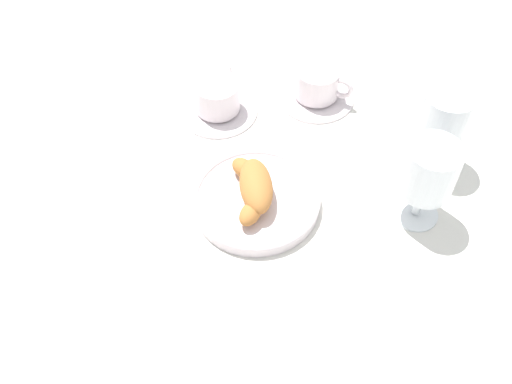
{
  "coord_description": "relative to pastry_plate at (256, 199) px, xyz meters",
  "views": [
    {
      "loc": [
        -0.57,
        0.02,
        0.71
      ],
      "look_at": [
        -0.03,
        0.02,
        0.03
      ],
      "focal_mm": 41.51,
      "sensor_mm": 36.0,
      "label": 1
    }
  ],
  "objects": [
    {
      "name": "coffee_cup_far",
      "position": [
        0.2,
        0.06,
        0.01
      ],
      "size": [
        0.14,
        0.14,
        0.06
      ],
      "color": "silver",
      "rests_on": "ground_plane"
    },
    {
      "name": "croissant_large",
      "position": [
        -0.0,
        0.0,
        0.03
      ],
      "size": [
        0.14,
        0.07,
        0.04
      ],
      "color": "#AD6B33",
      "rests_on": "pastry_plate"
    },
    {
      "name": "juice_glass_right",
      "position": [
        0.09,
        -0.28,
        0.08
      ],
      "size": [
        0.08,
        0.08,
        0.14
      ],
      "color": "white",
      "rests_on": "ground_plane"
    },
    {
      "name": "pastry_plate",
      "position": [
        0.0,
        0.0,
        0.0
      ],
      "size": [
        0.19,
        0.19,
        0.02
      ],
      "color": "silver",
      "rests_on": "ground_plane"
    },
    {
      "name": "coffee_cup_near",
      "position": [
        0.24,
        -0.11,
        0.01
      ],
      "size": [
        0.14,
        0.14,
        0.06
      ],
      "color": "silver",
      "rests_on": "ground_plane"
    },
    {
      "name": "ground_plane",
      "position": [
        0.03,
        -0.02,
        -0.01
      ],
      "size": [
        2.2,
        2.2,
        0.0
      ],
      "primitive_type": "plane",
      "color": "silver"
    },
    {
      "name": "juice_glass_left",
      "position": [
        -0.02,
        -0.24,
        0.08
      ],
      "size": [
        0.08,
        0.08,
        0.14
      ],
      "color": "white",
      "rests_on": "ground_plane"
    }
  ]
}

